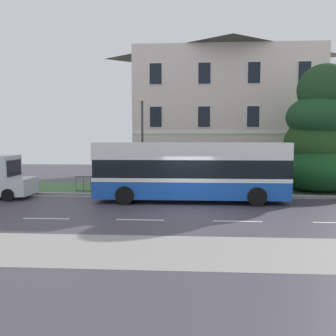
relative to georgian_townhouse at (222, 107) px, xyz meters
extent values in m
cube|color=#423D48|center=(-2.99, -13.93, -6.19)|extent=(60.00, 56.00, 0.06)
cube|color=silver|center=(-2.99, -10.28, -6.16)|extent=(54.00, 0.14, 0.01)
cube|color=silver|center=(-8.99, -15.73, -6.16)|extent=(2.00, 0.12, 0.01)
cube|color=silver|center=(-4.99, -15.73, -6.16)|extent=(2.00, 0.12, 0.01)
cube|color=silver|center=(-0.99, -15.73, -6.16)|extent=(2.00, 0.12, 0.01)
cube|color=#9E9E99|center=(-2.99, -9.81, -6.10)|extent=(57.00, 0.24, 0.12)
cube|color=#446D3E|center=(-2.99, -7.40, -6.10)|extent=(57.00, 4.57, 0.12)
cube|color=gray|center=(-2.99, -19.43, -6.16)|extent=(57.00, 3.00, 0.01)
cube|color=beige|center=(0.00, 0.00, -0.90)|extent=(14.41, 8.74, 10.29)
pyramid|color=#474641|center=(0.00, 0.00, 5.12)|extent=(14.70, 8.91, 1.74)
cube|color=white|center=(0.00, -4.39, -2.30)|extent=(14.41, 0.06, 0.20)
cube|color=#2D333D|center=(0.00, -4.40, -4.94)|extent=(1.10, 0.06, 2.20)
cube|color=white|center=(-5.40, -4.40, -4.30)|extent=(0.99, 0.04, 1.62)
cube|color=black|center=(-5.40, -4.42, -4.30)|extent=(0.89, 0.03, 1.52)
cube|color=white|center=(-1.80, -4.40, -4.30)|extent=(0.99, 0.04, 1.62)
cube|color=black|center=(-1.80, -4.42, -4.30)|extent=(0.89, 0.03, 1.52)
cube|color=white|center=(1.80, -4.40, -4.30)|extent=(0.99, 0.04, 1.62)
cube|color=black|center=(1.80, -4.42, -4.30)|extent=(0.89, 0.03, 1.52)
cube|color=white|center=(5.40, -4.40, -4.30)|extent=(0.99, 0.04, 1.62)
cube|color=black|center=(5.40, -4.42, -4.30)|extent=(0.89, 0.03, 1.52)
cube|color=white|center=(-5.40, -4.40, -1.13)|extent=(0.99, 0.04, 1.62)
cube|color=black|center=(-5.40, -4.42, -1.13)|extent=(0.89, 0.03, 1.52)
cube|color=white|center=(-1.80, -4.40, -1.13)|extent=(0.99, 0.04, 1.62)
cube|color=black|center=(-1.80, -4.42, -1.13)|extent=(0.89, 0.03, 1.52)
cube|color=white|center=(1.80, -4.40, -1.13)|extent=(0.99, 0.04, 1.62)
cube|color=black|center=(1.80, -4.42, -1.13)|extent=(0.89, 0.03, 1.52)
cube|color=white|center=(5.40, -4.40, -1.13)|extent=(0.99, 0.04, 1.62)
cube|color=black|center=(5.40, -4.42, -1.13)|extent=(0.89, 0.03, 1.52)
cube|color=white|center=(-5.40, -4.40, 2.03)|extent=(0.99, 0.04, 1.62)
cube|color=black|center=(-5.40, -4.42, 2.03)|extent=(0.89, 0.03, 1.52)
cube|color=white|center=(-1.80, -4.40, 2.03)|extent=(0.99, 0.04, 1.62)
cube|color=black|center=(-1.80, -4.42, 2.03)|extent=(0.89, 0.03, 1.52)
cube|color=white|center=(1.80, -4.40, 2.03)|extent=(0.99, 0.04, 1.62)
cube|color=black|center=(1.80, -4.42, 2.03)|extent=(0.89, 0.03, 1.52)
cube|color=white|center=(5.40, -4.40, 2.03)|extent=(0.99, 0.04, 1.62)
cube|color=black|center=(5.40, -4.42, 2.03)|extent=(0.89, 0.03, 1.52)
cube|color=black|center=(0.00, -9.53, -5.09)|extent=(19.66, 0.04, 0.04)
cube|color=black|center=(0.00, -9.53, -5.96)|extent=(19.66, 0.04, 0.04)
cylinder|color=black|center=(-9.83, -9.53, -5.56)|extent=(0.02, 0.02, 0.95)
cylinder|color=black|center=(-9.37, -9.53, -5.56)|extent=(0.02, 0.02, 0.95)
cylinder|color=black|center=(-8.92, -9.53, -5.56)|extent=(0.02, 0.02, 0.95)
cylinder|color=black|center=(-8.46, -9.53, -5.56)|extent=(0.02, 0.02, 0.95)
cylinder|color=black|center=(-8.00, -9.53, -5.56)|extent=(0.02, 0.02, 0.95)
cylinder|color=black|center=(-7.55, -9.53, -5.56)|extent=(0.02, 0.02, 0.95)
cylinder|color=black|center=(-7.09, -9.53, -5.56)|extent=(0.02, 0.02, 0.95)
cylinder|color=black|center=(-6.63, -9.53, -5.56)|extent=(0.02, 0.02, 0.95)
cylinder|color=black|center=(-6.17, -9.53, -5.56)|extent=(0.02, 0.02, 0.95)
cylinder|color=black|center=(-5.72, -9.53, -5.56)|extent=(0.02, 0.02, 0.95)
cylinder|color=black|center=(-5.26, -9.53, -5.56)|extent=(0.02, 0.02, 0.95)
cylinder|color=black|center=(-4.80, -9.53, -5.56)|extent=(0.02, 0.02, 0.95)
cylinder|color=black|center=(-4.34, -9.53, -5.56)|extent=(0.02, 0.02, 0.95)
cylinder|color=black|center=(-3.89, -9.53, -5.56)|extent=(0.02, 0.02, 0.95)
cylinder|color=black|center=(-3.43, -9.53, -5.56)|extent=(0.02, 0.02, 0.95)
cylinder|color=black|center=(-2.97, -9.53, -5.56)|extent=(0.02, 0.02, 0.95)
cylinder|color=black|center=(-2.52, -9.53, -5.56)|extent=(0.02, 0.02, 0.95)
cylinder|color=black|center=(-2.06, -9.53, -5.56)|extent=(0.02, 0.02, 0.95)
cylinder|color=black|center=(-1.60, -9.53, -5.56)|extent=(0.02, 0.02, 0.95)
cylinder|color=black|center=(-1.14, -9.53, -5.56)|extent=(0.02, 0.02, 0.95)
cylinder|color=black|center=(-0.69, -9.53, -5.56)|extent=(0.02, 0.02, 0.95)
cylinder|color=black|center=(-0.23, -9.53, -5.56)|extent=(0.02, 0.02, 0.95)
cylinder|color=black|center=(0.23, -9.53, -5.56)|extent=(0.02, 0.02, 0.95)
cylinder|color=black|center=(0.69, -9.53, -5.56)|extent=(0.02, 0.02, 0.95)
cylinder|color=black|center=(1.14, -9.53, -5.56)|extent=(0.02, 0.02, 0.95)
cylinder|color=black|center=(1.60, -9.53, -5.56)|extent=(0.02, 0.02, 0.95)
cylinder|color=black|center=(2.06, -9.53, -5.56)|extent=(0.02, 0.02, 0.95)
cylinder|color=black|center=(2.52, -9.53, -5.56)|extent=(0.02, 0.02, 0.95)
cylinder|color=black|center=(2.97, -9.53, -5.56)|extent=(0.02, 0.02, 0.95)
cylinder|color=black|center=(3.43, -9.53, -5.56)|extent=(0.02, 0.02, 0.95)
cylinder|color=black|center=(3.89, -9.53, -5.56)|extent=(0.02, 0.02, 0.95)
cylinder|color=black|center=(4.34, -9.53, -5.56)|extent=(0.02, 0.02, 0.95)
cylinder|color=black|center=(4.80, -9.53, -5.56)|extent=(0.02, 0.02, 0.95)
cylinder|color=black|center=(5.26, -9.53, -5.56)|extent=(0.02, 0.02, 0.95)
cylinder|color=#423328|center=(5.24, -7.81, -5.13)|extent=(0.56, 0.56, 1.82)
ellipsoid|color=#15451D|center=(5.20, -7.85, -4.76)|extent=(5.25, 5.25, 2.81)
ellipsoid|color=#21441D|center=(5.12, -7.61, -3.08)|extent=(3.86, 3.86, 3.44)
ellipsoid|color=#1A4122|center=(5.13, -7.96, -1.40)|extent=(3.92, 3.92, 2.64)
ellipsoid|color=#1E3D20|center=(5.40, -7.93, 0.28)|extent=(3.21, 3.21, 3.10)
cube|color=blue|center=(-2.89, -11.44, -5.38)|extent=(10.11, 2.43, 1.05)
cube|color=white|center=(-2.89, -11.44, -4.89)|extent=(10.13, 2.45, 0.20)
cube|color=black|center=(-2.89, -11.44, -4.36)|extent=(10.03, 2.39, 0.99)
cube|color=silver|center=(-2.89, -11.44, -3.42)|extent=(10.11, 2.43, 0.87)
cube|color=black|center=(2.18, -11.45, -4.40)|extent=(0.06, 2.04, 0.91)
cube|color=black|center=(2.18, -11.45, -3.47)|extent=(0.06, 1.75, 0.56)
cylinder|color=silver|center=(2.18, -10.67, -5.68)|extent=(0.04, 0.20, 0.20)
cylinder|color=silver|center=(2.18, -12.22, -5.68)|extent=(0.04, 0.20, 0.20)
cylinder|color=black|center=(0.45, -10.28, -5.68)|extent=(0.96, 0.30, 0.96)
cylinder|color=black|center=(0.44, -12.61, -5.68)|extent=(0.96, 0.30, 0.96)
cylinder|color=black|center=(-6.22, -10.28, -5.68)|extent=(0.96, 0.30, 0.96)
cylinder|color=black|center=(-6.23, -12.60, -5.68)|extent=(0.96, 0.30, 0.96)
cube|color=silver|center=(-12.36, -11.09, -5.47)|extent=(1.04, 1.95, 0.93)
cube|color=black|center=(-12.82, -11.11, -4.43)|extent=(0.11, 1.54, 0.90)
cylinder|color=black|center=(-12.78, -10.19, -5.82)|extent=(0.69, 0.24, 0.68)
cylinder|color=black|center=(-12.71, -12.03, -5.82)|extent=(0.69, 0.24, 0.68)
cylinder|color=#333338|center=(-5.80, -8.99, -3.26)|extent=(0.14, 0.14, 5.56)
cube|color=beige|center=(-5.80, -8.99, -0.30)|extent=(0.36, 0.24, 0.36)
camera|label=1|loc=(-3.07, -28.87, -2.85)|focal=34.74mm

